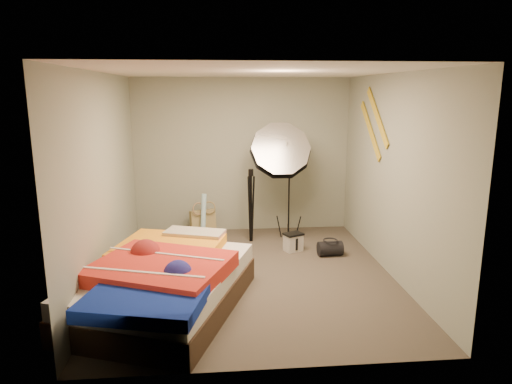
{
  "coord_description": "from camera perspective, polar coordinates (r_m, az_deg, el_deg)",
  "views": [
    {
      "loc": [
        -0.44,
        -5.39,
        2.29
      ],
      "look_at": [
        0.1,
        0.6,
        0.95
      ],
      "focal_mm": 32.0,
      "sensor_mm": 36.0,
      "label": 1
    }
  ],
  "objects": [
    {
      "name": "duffel_bag",
      "position": [
        6.59,
        9.24,
        -6.98
      ],
      "size": [
        0.35,
        0.23,
        0.21
      ],
      "primitive_type": "cylinder",
      "rotation": [
        0.0,
        1.57,
        0.06
      ],
      "color": "black",
      "rests_on": "floor"
    },
    {
      "name": "wall_stripe_lower",
      "position": [
        6.63,
        14.1,
        7.51
      ],
      "size": [
        0.02,
        0.91,
        0.78
      ],
      "primitive_type": "cube",
      "rotation": [
        0.7,
        0.0,
        0.0
      ],
      "color": "gold",
      "rests_on": "wall_right"
    },
    {
      "name": "wall_left",
      "position": [
        5.64,
        -18.48,
        1.29
      ],
      "size": [
        0.0,
        4.0,
        4.0
      ],
      "primitive_type": "plane",
      "rotation": [
        1.57,
        0.0,
        1.57
      ],
      "color": "gray",
      "rests_on": "floor"
    },
    {
      "name": "wall_right",
      "position": [
        5.91,
        16.7,
        1.9
      ],
      "size": [
        0.0,
        4.0,
        4.0
      ],
      "primitive_type": "plane",
      "rotation": [
        1.57,
        0.0,
        -1.57
      ],
      "color": "gray",
      "rests_on": "floor"
    },
    {
      "name": "tote_bag",
      "position": [
        7.45,
        -6.64,
        -3.8
      ],
      "size": [
        0.44,
        0.3,
        0.42
      ],
      "primitive_type": "cube",
      "rotation": [
        -0.14,
        0.0,
        0.34
      ],
      "color": "tan",
      "rests_on": "floor"
    },
    {
      "name": "floor",
      "position": [
        5.87,
        -0.45,
        -10.39
      ],
      "size": [
        4.0,
        4.0,
        0.0
      ],
      "primitive_type": "plane",
      "color": "#494137",
      "rests_on": "ground"
    },
    {
      "name": "ceiling",
      "position": [
        5.41,
        -0.5,
        14.79
      ],
      "size": [
        4.0,
        4.0,
        0.0
      ],
      "primitive_type": "plane",
      "rotation": [
        3.14,
        0.0,
        0.0
      ],
      "color": "silver",
      "rests_on": "wall_back"
    },
    {
      "name": "wrapping_roll",
      "position": [
        7.3,
        -6.59,
        -2.96
      ],
      "size": [
        0.14,
        0.21,
        0.7
      ],
      "primitive_type": "cylinder",
      "rotation": [
        -0.17,
        0.0,
        -0.31
      ],
      "color": "#63C4E0",
      "rests_on": "floor"
    },
    {
      "name": "camera_case",
      "position": [
        6.71,
        4.67,
        -6.33
      ],
      "size": [
        0.3,
        0.26,
        0.25
      ],
      "primitive_type": "cube",
      "rotation": [
        0.0,
        0.0,
        0.42
      ],
      "color": "beige",
      "rests_on": "floor"
    },
    {
      "name": "wall_front",
      "position": [
        3.57,
        2.17,
        -4.34
      ],
      "size": [
        3.5,
        0.0,
        3.5
      ],
      "primitive_type": "plane",
      "rotation": [
        -1.57,
        0.0,
        0.0
      ],
      "color": "gray",
      "rests_on": "floor"
    },
    {
      "name": "camera_tripod",
      "position": [
        6.96,
        -0.64,
        -1.06
      ],
      "size": [
        0.08,
        0.08,
        1.14
      ],
      "color": "black",
      "rests_on": "floor"
    },
    {
      "name": "bed",
      "position": [
        5.02,
        -11.41,
        -10.99
      ],
      "size": [
        2.05,
        2.53,
        0.61
      ],
      "color": "#3F2C1F",
      "rests_on": "floor"
    },
    {
      "name": "wall_back",
      "position": [
        7.48,
        -1.74,
        4.55
      ],
      "size": [
        3.5,
        0.0,
        3.5
      ],
      "primitive_type": "plane",
      "rotation": [
        1.57,
        0.0,
        0.0
      ],
      "color": "gray",
      "rests_on": "floor"
    },
    {
      "name": "photo_umbrella",
      "position": [
        6.87,
        3.04,
        5.0
      ],
      "size": [
        1.13,
        0.86,
        1.94
      ],
      "color": "black",
      "rests_on": "floor"
    },
    {
      "name": "wall_stripe_upper",
      "position": [
        6.38,
        14.93,
        9.09
      ],
      "size": [
        0.02,
        0.91,
        0.78
      ],
      "primitive_type": "cube",
      "rotation": [
        0.7,
        0.0,
        0.0
      ],
      "color": "gold",
      "rests_on": "wall_right"
    }
  ]
}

